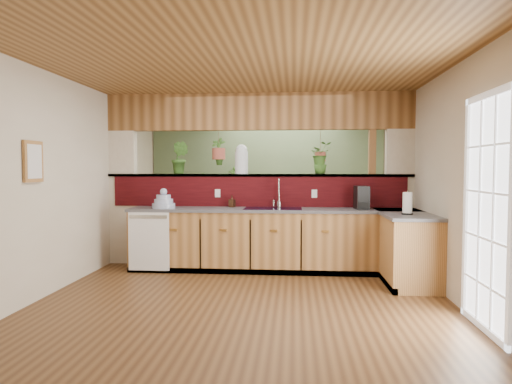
# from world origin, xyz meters

# --- Properties ---
(ground) EXTENTS (4.60, 7.00, 0.01)m
(ground) POSITION_xyz_m (0.00, 0.00, 0.00)
(ground) COLOR #513219
(ground) RESTS_ON ground
(ceiling) EXTENTS (4.60, 7.00, 0.01)m
(ceiling) POSITION_xyz_m (0.00, 0.00, 2.60)
(ceiling) COLOR brown
(ceiling) RESTS_ON ground
(wall_back) EXTENTS (4.60, 0.02, 2.60)m
(wall_back) POSITION_xyz_m (0.00, 3.50, 1.30)
(wall_back) COLOR beige
(wall_back) RESTS_ON ground
(wall_front) EXTENTS (4.60, 0.02, 2.60)m
(wall_front) POSITION_xyz_m (0.00, -3.50, 1.30)
(wall_front) COLOR beige
(wall_front) RESTS_ON ground
(wall_left) EXTENTS (0.02, 7.00, 2.60)m
(wall_left) POSITION_xyz_m (-2.30, 0.00, 1.30)
(wall_left) COLOR beige
(wall_left) RESTS_ON ground
(wall_right) EXTENTS (0.02, 7.00, 2.60)m
(wall_right) POSITION_xyz_m (2.30, 0.00, 1.30)
(wall_right) COLOR beige
(wall_right) RESTS_ON ground
(pass_through_partition) EXTENTS (4.60, 0.21, 2.60)m
(pass_through_partition) POSITION_xyz_m (0.03, 1.35, 1.19)
(pass_through_partition) COLOR beige
(pass_through_partition) RESTS_ON ground
(pass_through_ledge) EXTENTS (4.60, 0.21, 0.04)m
(pass_through_ledge) POSITION_xyz_m (0.00, 1.35, 1.37)
(pass_through_ledge) COLOR brown
(pass_through_ledge) RESTS_ON ground
(header_beam) EXTENTS (4.60, 0.15, 0.55)m
(header_beam) POSITION_xyz_m (0.00, 1.35, 2.33)
(header_beam) COLOR brown
(header_beam) RESTS_ON ground
(sage_backwall) EXTENTS (4.55, 0.02, 2.55)m
(sage_backwall) POSITION_xyz_m (0.00, 3.48, 1.30)
(sage_backwall) COLOR #556B49
(sage_backwall) RESTS_ON ground
(countertop) EXTENTS (4.14, 1.52, 0.90)m
(countertop) POSITION_xyz_m (0.84, 0.87, 0.45)
(countertop) COLOR olive
(countertop) RESTS_ON ground
(dishwasher) EXTENTS (0.58, 0.03, 0.82)m
(dishwasher) POSITION_xyz_m (-1.48, 0.66, 0.46)
(dishwasher) COLOR white
(dishwasher) RESTS_ON ground
(navy_sink) EXTENTS (0.82, 0.50, 0.18)m
(navy_sink) POSITION_xyz_m (0.25, 0.98, 0.82)
(navy_sink) COLOR black
(navy_sink) RESTS_ON countertop
(french_door) EXTENTS (0.06, 1.02, 2.16)m
(french_door) POSITION_xyz_m (2.27, -1.30, 1.05)
(french_door) COLOR white
(french_door) RESTS_ON ground
(framed_print) EXTENTS (0.04, 0.35, 0.45)m
(framed_print) POSITION_xyz_m (-2.27, -0.80, 1.55)
(framed_print) COLOR olive
(framed_print) RESTS_ON wall_left
(faucet) EXTENTS (0.19, 0.19, 0.42)m
(faucet) POSITION_xyz_m (0.33, 1.13, 1.13)
(faucet) COLOR #B7B7B2
(faucet) RESTS_ON countertop
(dish_stack) EXTENTS (0.33, 0.33, 0.29)m
(dish_stack) POSITION_xyz_m (-1.32, 0.88, 0.99)
(dish_stack) COLOR #98A3C4
(dish_stack) RESTS_ON countertop
(soap_dispenser) EXTENTS (0.10, 0.10, 0.17)m
(soap_dispenser) POSITION_xyz_m (-0.37, 1.15, 0.99)
(soap_dispenser) COLOR #372014
(soap_dispenser) RESTS_ON countertop
(coffee_maker) EXTENTS (0.17, 0.29, 0.33)m
(coffee_maker) POSITION_xyz_m (1.50, 0.98, 1.05)
(coffee_maker) COLOR black
(coffee_maker) RESTS_ON countertop
(paper_towel) EXTENTS (0.14, 0.14, 0.30)m
(paper_towel) POSITION_xyz_m (1.96, 0.27, 1.04)
(paper_towel) COLOR black
(paper_towel) RESTS_ON countertop
(glass_jar) EXTENTS (0.20, 0.20, 0.44)m
(glass_jar) POSITION_xyz_m (-0.25, 1.35, 1.61)
(glass_jar) COLOR silver
(glass_jar) RESTS_ON pass_through_ledge
(ledge_plant_left) EXTENTS (0.33, 0.31, 0.49)m
(ledge_plant_left) POSITION_xyz_m (-1.20, 1.35, 1.64)
(ledge_plant_left) COLOR #315B1F
(ledge_plant_left) RESTS_ON pass_through_ledge
(ledge_plant_right) EXTENTS (0.21, 0.21, 0.35)m
(ledge_plant_right) POSITION_xyz_m (0.94, 1.35, 1.56)
(ledge_plant_right) COLOR #315B1F
(ledge_plant_right) RESTS_ON pass_through_ledge
(hanging_plant_a) EXTENTS (0.26, 0.21, 0.55)m
(hanging_plant_a) POSITION_xyz_m (-0.60, 1.35, 1.87)
(hanging_plant_a) COLOR brown
(hanging_plant_a) RESTS_ON header_beam
(hanging_plant_b) EXTENTS (0.38, 0.36, 0.47)m
(hanging_plant_b) POSITION_xyz_m (0.94, 1.35, 1.84)
(hanging_plant_b) COLOR brown
(hanging_plant_b) RESTS_ON header_beam
(shelving_console) EXTENTS (1.48, 0.52, 0.97)m
(shelving_console) POSITION_xyz_m (-0.87, 3.25, 0.50)
(shelving_console) COLOR black
(shelving_console) RESTS_ON ground
(shelf_plant_a) EXTENTS (0.24, 0.19, 0.40)m
(shelf_plant_a) POSITION_xyz_m (-1.22, 3.25, 1.18)
(shelf_plant_a) COLOR #315B1F
(shelf_plant_a) RESTS_ON shelving_console
(shelf_plant_b) EXTENTS (0.39, 0.39, 0.54)m
(shelf_plant_b) POSITION_xyz_m (-0.58, 3.25, 1.25)
(shelf_plant_b) COLOR #315B1F
(shelf_plant_b) RESTS_ON shelving_console
(floor_plant) EXTENTS (0.87, 0.80, 0.80)m
(floor_plant) POSITION_xyz_m (0.44, 2.05, 0.40)
(floor_plant) COLOR #315B1F
(floor_plant) RESTS_ON ground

